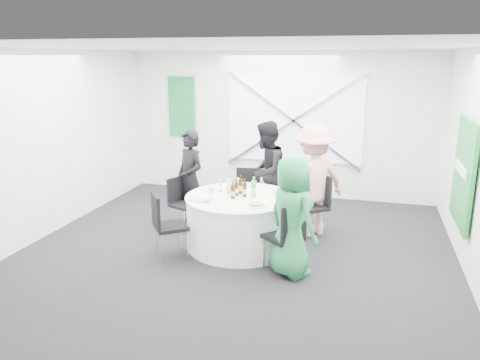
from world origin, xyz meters
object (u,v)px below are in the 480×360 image
(banquet_table, at_px, (240,222))
(chair_back, at_px, (247,192))
(chair_front_left, at_px, (165,221))
(chair_back_right, at_px, (316,200))
(person_woman_green, at_px, (291,217))
(clear_water_bottle, at_px, (229,189))
(person_man_back_left, at_px, (190,179))
(person_woman_pink, at_px, (313,181))
(chair_back_left, at_px, (181,199))
(chair_front_right, at_px, (287,232))
(green_water_bottle, at_px, (254,189))
(person_man_back, at_px, (266,172))

(banquet_table, relative_size, chair_back, 1.72)
(chair_back, xyz_separation_m, chair_front_left, (-0.71, -1.67, 0.00))
(chair_back_right, bearing_deg, person_woman_green, -42.09)
(banquet_table, xyz_separation_m, chair_back_right, (1.00, 0.73, 0.18))
(clear_water_bottle, bearing_deg, banquet_table, 10.96)
(chair_front_left, xyz_separation_m, clear_water_bottle, (0.72, 0.64, 0.33))
(banquet_table, relative_size, person_woman_green, 1.02)
(banquet_table, bearing_deg, person_man_back_left, 146.80)
(chair_back_right, xyz_separation_m, person_woman_pink, (-0.06, 0.04, 0.29))
(chair_back, xyz_separation_m, chair_back_right, (1.15, -0.27, 0.03))
(banquet_table, bearing_deg, person_woman_green, -38.78)
(chair_back_left, relative_size, chair_front_left, 0.90)
(chair_front_right, distance_m, person_man_back_left, 2.26)
(chair_back, bearing_deg, chair_back_left, -160.96)
(chair_back, bearing_deg, chair_front_right, -68.63)
(chair_back, bearing_deg, person_man_back_left, -167.54)
(green_water_bottle, bearing_deg, person_man_back, 94.10)
(person_man_back, xyz_separation_m, clear_water_bottle, (-0.26, -1.22, 0.02))
(chair_back, bearing_deg, person_man_back, 26.74)
(chair_front_right, relative_size, person_man_back_left, 0.59)
(chair_back, xyz_separation_m, person_woman_pink, (1.09, -0.23, 0.32))
(banquet_table, distance_m, chair_back_left, 1.23)
(person_woman_green, bearing_deg, chair_front_left, 38.24)
(chair_back, distance_m, clear_water_bottle, 1.08)
(person_woman_pink, height_order, clear_water_bottle, person_woman_pink)
(person_woman_pink, bearing_deg, clear_water_bottle, -3.13)
(person_man_back, xyz_separation_m, person_woman_green, (0.74, -1.88, -0.08))
(person_man_back, distance_m, green_water_bottle, 1.16)
(person_woman_green, height_order, green_water_bottle, person_woman_green)
(person_man_back, height_order, clear_water_bottle, person_man_back)
(chair_back_right, height_order, person_man_back, person_man_back)
(chair_front_right, height_order, green_water_bottle, green_water_bottle)
(chair_back_left, relative_size, clear_water_bottle, 3.07)
(person_man_back, bearing_deg, chair_back_left, -55.20)
(person_man_back, bearing_deg, banquet_table, 0.00)
(chair_front_left, bearing_deg, chair_back_left, -25.24)
(person_man_back_left, bearing_deg, chair_front_left, -50.31)
(person_woman_green, bearing_deg, chair_back, -20.42)
(person_man_back, xyz_separation_m, green_water_bottle, (0.08, -1.16, 0.04))
(clear_water_bottle, bearing_deg, green_water_bottle, 9.81)
(chair_back_left, distance_m, chair_back_right, 2.14)
(chair_back, bearing_deg, banquet_table, -90.00)
(chair_back, height_order, chair_back_left, chair_back)
(chair_front_right, relative_size, chair_front_left, 1.01)
(chair_front_right, height_order, clear_water_bottle, clear_water_bottle)
(chair_back, height_order, person_man_back_left, person_man_back_left)
(chair_back_right, relative_size, chair_front_left, 1.05)
(person_woman_green, bearing_deg, chair_back_right, -57.16)
(person_woman_green, bearing_deg, person_man_back_left, 2.94)
(person_man_back, height_order, green_water_bottle, person_man_back)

